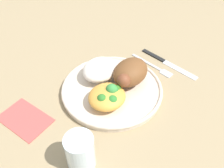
{
  "coord_description": "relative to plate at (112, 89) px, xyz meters",
  "views": [
    {
      "loc": [
        0.36,
        0.27,
        0.46
      ],
      "look_at": [
        0.0,
        0.0,
        0.03
      ],
      "focal_mm": 39.4,
      "sensor_mm": 36.0,
      "label": 1
    }
  ],
  "objects": [
    {
      "name": "ground_plane",
      "position": [
        0.0,
        0.0,
        -0.01
      ],
      "size": [
        2.0,
        2.0,
        0.0
      ],
      "primitive_type": "plane",
      "color": "#9A835F"
    },
    {
      "name": "plate",
      "position": [
        0.0,
        0.0,
        0.0
      ],
      "size": [
        0.26,
        0.26,
        0.02
      ],
      "color": "beige",
      "rests_on": "ground_plane"
    },
    {
      "name": "roasted_chicken",
      "position": [
        -0.04,
        0.02,
        0.04
      ],
      "size": [
        0.11,
        0.08,
        0.06
      ],
      "color": "brown",
      "rests_on": "plate"
    },
    {
      "name": "rice_pile",
      "position": [
        -0.01,
        -0.05,
        0.03
      ],
      "size": [
        0.1,
        0.09,
        0.05
      ],
      "primitive_type": "ellipsoid",
      "color": "silver",
      "rests_on": "plate"
    },
    {
      "name": "mac_cheese_with_broccoli",
      "position": [
        0.05,
        0.02,
        0.03
      ],
      "size": [
        0.09,
        0.09,
        0.05
      ],
      "color": "gold",
      "rests_on": "plate"
    },
    {
      "name": "fork",
      "position": [
        -0.16,
        0.03,
        -0.01
      ],
      "size": [
        0.03,
        0.14,
        0.01
      ],
      "color": "#B2B2B7",
      "rests_on": "ground_plane"
    },
    {
      "name": "knife",
      "position": [
        -0.19,
        0.05,
        -0.01
      ],
      "size": [
        0.04,
        0.19,
        0.01
      ],
      "color": "black",
      "rests_on": "ground_plane"
    },
    {
      "name": "water_glass",
      "position": [
        0.2,
        0.08,
        0.03
      ],
      "size": [
        0.06,
        0.06,
        0.08
      ],
      "primitive_type": "cylinder",
      "color": "silver",
      "rests_on": "ground_plane"
    },
    {
      "name": "napkin",
      "position": [
        0.2,
        -0.11,
        -0.01
      ],
      "size": [
        0.08,
        0.12,
        0.0
      ],
      "primitive_type": "cube",
      "rotation": [
        0.0,
        0.0,
        0.03
      ],
      "color": "#DB4C47",
      "rests_on": "ground_plane"
    }
  ]
}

